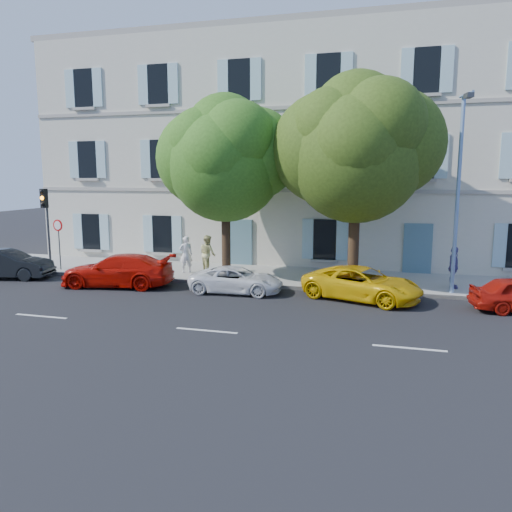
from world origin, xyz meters
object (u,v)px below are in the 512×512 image
(street_lamp, at_px, (459,184))
(car_red_coupe, at_px, (117,270))
(car_dark_sedan, at_px, (7,264))
(pedestrian_b, at_px, (208,254))
(road_sign, at_px, (58,234))
(tree_right, at_px, (356,156))
(pedestrian_a, at_px, (186,254))
(traffic_light, at_px, (46,211))
(tree_left, at_px, (225,165))
(pedestrian_c, at_px, (454,267))
(car_white_coupe, at_px, (236,280))
(car_yellow_supercar, at_px, (362,284))

(street_lamp, bearing_deg, car_red_coupe, -173.02)
(car_dark_sedan, relative_size, pedestrian_b, 2.26)
(street_lamp, bearing_deg, car_dark_sedan, -175.46)
(car_red_coupe, height_order, road_sign, road_sign)
(tree_right, xyz_separation_m, pedestrian_a, (-7.91, 1.01, -4.49))
(traffic_light, bearing_deg, tree_right, -0.28)
(car_dark_sedan, xyz_separation_m, pedestrian_b, (8.75, 3.11, 0.38))
(tree_left, xyz_separation_m, pedestrian_c, (9.69, 0.38, -4.19))
(tree_left, relative_size, pedestrian_a, 4.51)
(tree_left, distance_m, road_sign, 9.15)
(car_red_coupe, xyz_separation_m, pedestrian_c, (13.84, 2.74, 0.32))
(car_white_coupe, xyz_separation_m, pedestrian_b, (-2.38, 3.00, 0.52))
(tree_left, relative_size, pedestrian_b, 4.37)
(road_sign, height_order, pedestrian_b, road_sign)
(car_dark_sedan, distance_m, car_white_coupe, 11.14)
(car_dark_sedan, bearing_deg, car_yellow_supercar, -101.54)
(car_yellow_supercar, distance_m, pedestrian_b, 7.95)
(car_red_coupe, distance_m, street_lamp, 14.31)
(traffic_light, bearing_deg, road_sign, 2.04)
(car_white_coupe, height_order, car_yellow_supercar, car_yellow_supercar)
(pedestrian_b, bearing_deg, street_lamp, -146.53)
(car_yellow_supercar, bearing_deg, street_lamp, -50.29)
(tree_right, relative_size, road_sign, 3.38)
(tree_left, height_order, street_lamp, tree_left)
(traffic_light, distance_m, road_sign, 1.25)
(car_white_coupe, height_order, street_lamp, street_lamp)
(pedestrian_a, relative_size, pedestrian_c, 1.00)
(street_lamp, distance_m, pedestrian_c, 3.55)
(pedestrian_c, bearing_deg, car_yellow_supercar, 125.44)
(street_lamp, xyz_separation_m, pedestrian_a, (-11.79, 1.28, -3.39))
(pedestrian_a, height_order, pedestrian_c, pedestrian_a)
(car_white_coupe, relative_size, car_yellow_supercar, 0.84)
(car_yellow_supercar, relative_size, traffic_light, 1.15)
(road_sign, relative_size, street_lamp, 0.33)
(tree_left, xyz_separation_m, tree_right, (5.69, -0.41, 0.30))
(road_sign, xyz_separation_m, street_lamp, (18.10, -0.36, 2.48))
(car_white_coupe, bearing_deg, car_yellow_supercar, -90.79)
(street_lamp, height_order, pedestrian_c, street_lamp)
(traffic_light, height_order, road_sign, traffic_light)
(car_yellow_supercar, distance_m, traffic_light, 15.62)
(car_red_coupe, distance_m, pedestrian_c, 14.11)
(pedestrian_a, distance_m, pedestrian_b, 1.03)
(tree_right, bearing_deg, tree_left, 175.89)
(car_white_coupe, distance_m, tree_left, 5.27)
(tree_left, distance_m, traffic_light, 9.44)
(pedestrian_c, bearing_deg, traffic_light, 93.75)
(car_dark_sedan, xyz_separation_m, tree_right, (15.67, 1.82, 4.84))
(car_red_coupe, distance_m, car_white_coupe, 5.31)
(car_dark_sedan, height_order, pedestrian_a, pedestrian_a)
(car_dark_sedan, height_order, car_yellow_supercar, car_dark_sedan)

